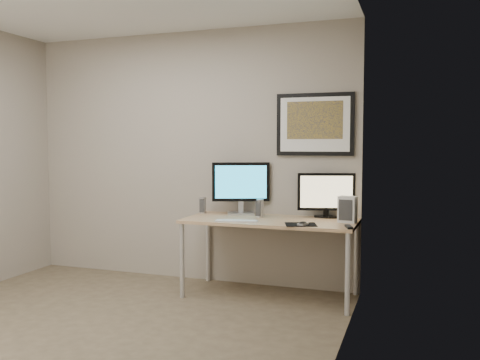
% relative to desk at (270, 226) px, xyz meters
% --- Properties ---
extents(floor, '(3.60, 3.60, 0.00)m').
position_rel_desk_xyz_m(floor, '(-1.00, -1.35, -0.66)').
color(floor, brown).
rests_on(floor, ground).
extents(room, '(3.60, 3.60, 3.60)m').
position_rel_desk_xyz_m(room, '(-1.00, -0.90, 0.98)').
color(room, white).
rests_on(room, ground).
extents(desk, '(1.60, 0.70, 0.73)m').
position_rel_desk_xyz_m(desk, '(0.00, 0.00, 0.00)').
color(desk, '#977349').
rests_on(desk, floor).
extents(framed_art, '(0.75, 0.04, 0.60)m').
position_rel_desk_xyz_m(framed_art, '(0.35, 0.33, 0.96)').
color(framed_art, black).
rests_on(framed_art, room).
extents(monitor_large, '(0.55, 0.27, 0.52)m').
position_rel_desk_xyz_m(monitor_large, '(-0.37, 0.23, 0.35)').
color(monitor_large, '#BABBC0').
rests_on(monitor_large, desk).
extents(monitor_tv, '(0.53, 0.19, 0.43)m').
position_rel_desk_xyz_m(monitor_tv, '(0.48, 0.28, 0.29)').
color(monitor_tv, black).
rests_on(monitor_tv, desk).
extents(speaker_left, '(0.07, 0.07, 0.16)m').
position_rel_desk_xyz_m(speaker_left, '(-0.76, 0.18, 0.15)').
color(speaker_left, '#BABBC0').
rests_on(speaker_left, desk).
extents(speaker_right, '(0.08, 0.08, 0.17)m').
position_rel_desk_xyz_m(speaker_right, '(-0.13, 0.11, 0.15)').
color(speaker_right, '#BABBC0').
rests_on(speaker_right, desk).
extents(keyboard, '(0.40, 0.18, 0.01)m').
position_rel_desk_xyz_m(keyboard, '(-0.25, -0.23, 0.07)').
color(keyboard, silver).
rests_on(keyboard, desk).
extents(mousepad, '(0.33, 0.31, 0.00)m').
position_rel_desk_xyz_m(mousepad, '(0.34, -0.22, 0.07)').
color(mousepad, black).
rests_on(mousepad, desk).
extents(mouse, '(0.08, 0.11, 0.03)m').
position_rel_desk_xyz_m(mouse, '(0.37, -0.26, 0.09)').
color(mouse, black).
rests_on(mouse, mousepad).
extents(remote, '(0.09, 0.18, 0.02)m').
position_rel_desk_xyz_m(remote, '(0.76, -0.26, 0.08)').
color(remote, black).
rests_on(remote, desk).
extents(fan_unit, '(0.17, 0.14, 0.24)m').
position_rel_desk_xyz_m(fan_unit, '(0.71, 0.05, 0.18)').
color(fan_unit, silver).
rests_on(fan_unit, desk).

